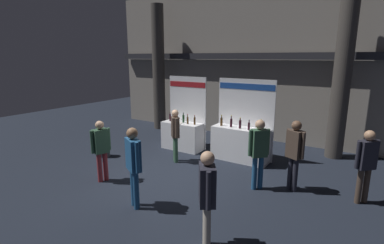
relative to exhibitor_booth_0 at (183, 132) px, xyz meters
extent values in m
plane|color=black|center=(0.98, -2.29, -0.61)|extent=(24.60, 24.60, 0.00)
cube|color=gray|center=(0.98, 2.82, 2.31)|extent=(12.30, 0.25, 5.83)
cube|color=#2D2D33|center=(0.98, 2.51, 2.60)|extent=(12.30, 0.20, 0.24)
cylinder|color=#423D38|center=(-2.63, 1.95, 2.07)|extent=(0.53, 0.53, 5.35)
cylinder|color=#423D38|center=(4.59, 1.95, 2.07)|extent=(0.53, 0.53, 5.35)
cube|color=white|center=(0.00, -0.05, -0.13)|extent=(1.42, 0.60, 0.96)
cube|color=white|center=(0.00, 0.29, 0.65)|extent=(1.50, 0.04, 2.52)
cube|color=maroon|center=(0.00, 0.26, 1.64)|extent=(1.45, 0.01, 0.18)
cylinder|color=black|center=(-0.51, -0.06, 0.48)|extent=(0.06, 0.06, 0.25)
cylinder|color=black|center=(-0.51, -0.06, 0.63)|extent=(0.03, 0.03, 0.07)
cylinder|color=gold|center=(-0.51, -0.06, 0.68)|extent=(0.03, 0.03, 0.02)
cylinder|color=#19381E|center=(-0.25, -0.04, 0.48)|extent=(0.07, 0.07, 0.26)
cylinder|color=#19381E|center=(-0.25, -0.04, 0.64)|extent=(0.03, 0.03, 0.06)
cylinder|color=black|center=(-0.25, -0.04, 0.68)|extent=(0.03, 0.03, 0.02)
cylinder|color=#19381E|center=(0.01, 0.01, 0.48)|extent=(0.07, 0.07, 0.25)
cylinder|color=#19381E|center=(0.01, 0.01, 0.64)|extent=(0.03, 0.03, 0.07)
cylinder|color=black|center=(0.01, 0.01, 0.68)|extent=(0.03, 0.03, 0.02)
cylinder|color=#472D14|center=(0.26, -0.10, 0.47)|extent=(0.06, 0.06, 0.23)
cylinder|color=#472D14|center=(0.26, -0.10, 0.62)|extent=(0.03, 0.03, 0.09)
cylinder|color=red|center=(0.26, -0.10, 0.68)|extent=(0.03, 0.03, 0.02)
cylinder|color=#472D14|center=(0.51, -0.05, 0.47)|extent=(0.06, 0.06, 0.24)
cylinder|color=#472D14|center=(0.51, -0.05, 0.62)|extent=(0.03, 0.03, 0.06)
cylinder|color=red|center=(0.51, -0.05, 0.66)|extent=(0.03, 0.03, 0.02)
cube|color=silver|center=(-0.06, -0.23, 0.36)|extent=(0.36, 0.38, 0.02)
cube|color=white|center=(2.16, -0.01, -0.08)|extent=(1.76, 0.60, 1.05)
cube|color=white|center=(2.16, 0.33, 0.65)|extent=(1.85, 0.04, 2.52)
cube|color=navy|center=(2.16, 0.31, 1.68)|extent=(1.80, 0.01, 0.18)
cylinder|color=#472D14|center=(1.52, -0.06, 0.57)|extent=(0.07, 0.07, 0.25)
cylinder|color=#472D14|center=(1.52, -0.06, 0.73)|extent=(0.03, 0.03, 0.07)
cylinder|color=gold|center=(1.52, -0.06, 0.78)|extent=(0.03, 0.03, 0.02)
cylinder|color=black|center=(1.85, -0.04, 0.57)|extent=(0.07, 0.07, 0.26)
cylinder|color=black|center=(1.85, -0.04, 0.74)|extent=(0.03, 0.03, 0.09)
cylinder|color=gold|center=(1.85, -0.04, 0.80)|extent=(0.03, 0.03, 0.02)
cylinder|color=black|center=(2.16, -0.07, 0.57)|extent=(0.07, 0.07, 0.25)
cylinder|color=black|center=(2.16, -0.07, 0.73)|extent=(0.03, 0.03, 0.06)
cylinder|color=gold|center=(2.16, -0.07, 0.77)|extent=(0.03, 0.03, 0.02)
cylinder|color=black|center=(2.46, -0.11, 0.56)|extent=(0.07, 0.07, 0.23)
cylinder|color=black|center=(2.46, -0.11, 0.70)|extent=(0.03, 0.03, 0.07)
cylinder|color=black|center=(2.46, -0.11, 0.74)|extent=(0.03, 0.03, 0.02)
cylinder|color=black|center=(2.78, 0.03, 0.56)|extent=(0.06, 0.06, 0.24)
cylinder|color=black|center=(2.78, 0.03, 0.72)|extent=(0.03, 0.03, 0.08)
cylinder|color=gold|center=(2.78, 0.03, 0.77)|extent=(0.03, 0.03, 0.02)
cylinder|color=#38383D|center=(-1.70, -2.06, -0.33)|extent=(0.35, 0.35, 0.56)
torus|color=black|center=(-1.70, -2.06, -0.03)|extent=(0.34, 0.34, 0.02)
cylinder|color=#23232D|center=(4.13, -1.27, -0.19)|extent=(0.12, 0.12, 0.84)
cylinder|color=#23232D|center=(4.00, -1.21, -0.19)|extent=(0.12, 0.12, 0.84)
cube|color=#47382D|center=(4.07, -1.24, 0.56)|extent=(0.42, 0.38, 0.66)
sphere|color=brown|center=(4.07, -1.24, 1.02)|extent=(0.23, 0.23, 0.23)
cylinder|color=#47382D|center=(4.27, -1.34, 0.58)|extent=(0.08, 0.08, 0.63)
cylinder|color=#47382D|center=(3.87, -1.15, 0.58)|extent=(0.08, 0.08, 0.63)
cylinder|color=maroon|center=(-0.20, -3.29, -0.22)|extent=(0.12, 0.12, 0.78)
cylinder|color=maroon|center=(-0.25, -3.44, -0.22)|extent=(0.12, 0.12, 0.78)
cube|color=#33563D|center=(-0.23, -3.36, 0.48)|extent=(0.33, 0.41, 0.62)
sphere|color=tan|center=(-0.23, -3.36, 0.90)|extent=(0.21, 0.21, 0.21)
cylinder|color=#33563D|center=(-0.16, -3.15, 0.49)|extent=(0.08, 0.08, 0.58)
cylinder|color=#33563D|center=(-0.29, -3.58, 0.49)|extent=(0.08, 0.08, 0.58)
cylinder|color=#33563D|center=(0.58, -1.23, -0.21)|extent=(0.12, 0.12, 0.79)
cylinder|color=#33563D|center=(0.47, -1.12, -0.21)|extent=(0.12, 0.12, 0.79)
cube|color=#47382D|center=(0.53, -1.18, 0.49)|extent=(0.39, 0.39, 0.62)
sphere|color=tan|center=(0.53, -1.18, 0.92)|extent=(0.22, 0.22, 0.22)
cylinder|color=#47382D|center=(0.68, -1.33, 0.51)|extent=(0.08, 0.08, 0.59)
cylinder|color=#47382D|center=(0.38, -1.03, 0.51)|extent=(0.08, 0.08, 0.59)
cylinder|color=navy|center=(1.51, -3.94, -0.18)|extent=(0.12, 0.12, 0.85)
cylinder|color=navy|center=(1.35, -3.85, -0.18)|extent=(0.12, 0.12, 0.85)
cube|color=navy|center=(1.43, -3.90, 0.58)|extent=(0.50, 0.40, 0.68)
sphere|color=#8C6647|center=(1.43, -3.90, 1.04)|extent=(0.23, 0.23, 0.23)
cylinder|color=navy|center=(1.67, -4.02, 0.60)|extent=(0.08, 0.08, 0.64)
cylinder|color=navy|center=(1.19, -3.77, 0.60)|extent=(0.08, 0.08, 0.64)
cylinder|color=#47382D|center=(5.46, -1.10, -0.21)|extent=(0.12, 0.12, 0.80)
cylinder|color=#47382D|center=(5.59, -0.97, -0.21)|extent=(0.12, 0.12, 0.80)
cube|color=#23232D|center=(5.52, -1.03, 0.51)|extent=(0.42, 0.42, 0.64)
sphere|color=tan|center=(5.52, -1.03, 0.95)|extent=(0.22, 0.22, 0.22)
cylinder|color=#23232D|center=(5.36, -1.20, 0.53)|extent=(0.08, 0.08, 0.60)
cylinder|color=#23232D|center=(5.69, -0.86, 0.53)|extent=(0.08, 0.08, 0.60)
cylinder|color=#ADA393|center=(3.36, -4.18, -0.19)|extent=(0.12, 0.12, 0.83)
cylinder|color=#ADA393|center=(3.46, -4.32, -0.19)|extent=(0.12, 0.12, 0.83)
cube|color=#23232D|center=(3.41, -4.25, 0.56)|extent=(0.45, 0.50, 0.66)
sphere|color=tan|center=(3.41, -4.25, 1.01)|extent=(0.23, 0.23, 0.23)
cylinder|color=#23232D|center=(3.26, -4.03, 0.57)|extent=(0.08, 0.08, 0.63)
cylinder|color=#23232D|center=(3.56, -4.47, 0.57)|extent=(0.08, 0.08, 0.63)
cylinder|color=navy|center=(3.27, -1.68, -0.19)|extent=(0.12, 0.12, 0.84)
cylinder|color=navy|center=(3.38, -1.57, -0.19)|extent=(0.12, 0.12, 0.84)
cube|color=#33563D|center=(3.33, -1.63, 0.57)|extent=(0.43, 0.43, 0.67)
sphere|color=tan|center=(3.33, -1.63, 1.02)|extent=(0.23, 0.23, 0.23)
cylinder|color=#33563D|center=(3.17, -1.79, 0.58)|extent=(0.08, 0.08, 0.63)
cylinder|color=#33563D|center=(3.49, -1.46, 0.58)|extent=(0.08, 0.08, 0.63)
camera|label=1|loc=(5.53, -7.99, 2.57)|focal=26.86mm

